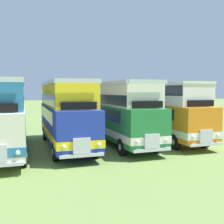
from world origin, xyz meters
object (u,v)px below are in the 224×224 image
(bus_sixth_in_row, at_px, (65,113))
(bus_seventh_in_row, at_px, (120,112))
(bus_eighth_in_row, at_px, (165,109))
(bus_fifth_in_row, at_px, (4,115))

(bus_sixth_in_row, bearing_deg, bus_seventh_in_row, -3.53)
(bus_sixth_in_row, relative_size, bus_seventh_in_row, 1.04)
(bus_sixth_in_row, bearing_deg, bus_eighth_in_row, 0.10)
(bus_seventh_in_row, relative_size, bus_eighth_in_row, 1.01)
(bus_fifth_in_row, xyz_separation_m, bus_seventh_in_row, (7.84, 0.13, -0.00))
(bus_sixth_in_row, bearing_deg, bus_fifth_in_row, -174.57)
(bus_sixth_in_row, relative_size, bus_eighth_in_row, 1.05)
(bus_fifth_in_row, distance_m, bus_seventh_in_row, 7.85)
(bus_fifth_in_row, relative_size, bus_sixth_in_row, 1.04)
(bus_fifth_in_row, relative_size, bus_seventh_in_row, 1.08)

